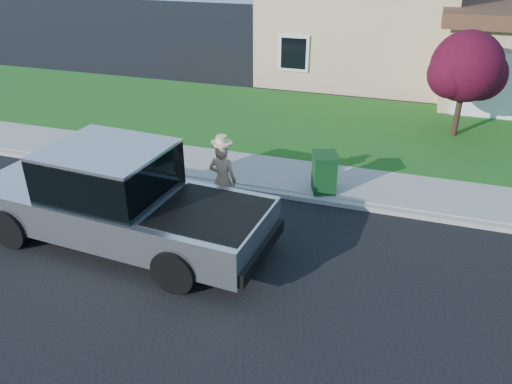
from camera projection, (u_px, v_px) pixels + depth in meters
The scene contains 9 objects.
ground at pixel (244, 258), 10.43m from camera, with size 80.00×80.00×0.00m, color black.
curb at pixel (320, 200), 12.57m from camera, with size 40.00×0.20×0.12m, color gray.
sidewalk at pixel (328, 182), 13.49m from camera, with size 40.00×2.00×0.15m, color gray.
lawn at pixel (353, 128), 17.29m from camera, with size 40.00×7.00×0.10m, color #175117.
house at pixel (392, 5), 22.41m from camera, with size 14.00×11.30×6.85m.
pickup_truck at pixel (118, 200), 10.58m from camera, with size 6.80×2.80×2.19m.
woman at pixel (223, 179), 11.62m from camera, with size 0.68×0.49×2.02m.
ornamental_tree at pixel (467, 70), 15.56m from camera, with size 2.45×2.21×3.37m.
trash_bin at pixel (324, 172), 12.64m from camera, with size 0.82×0.87×1.01m.
Camera 1 is at (2.93, -8.10, 6.04)m, focal length 35.00 mm.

